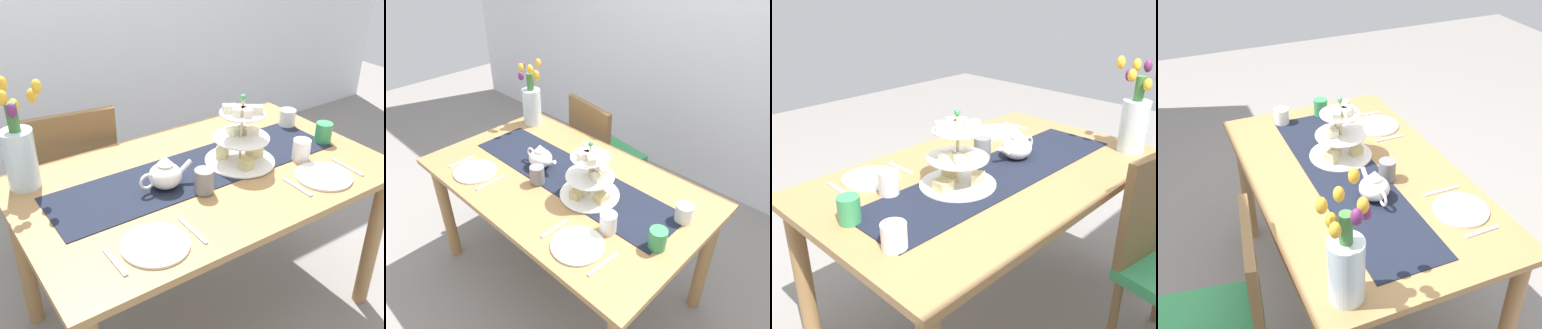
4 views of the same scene
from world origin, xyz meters
TOP-DOWN VIEW (x-y plane):
  - ground_plane at (0.00, 0.00)m, footprint 8.00×8.00m
  - dining_table at (0.00, 0.00)m, footprint 1.52×0.91m
  - chair_left at (-0.33, 0.68)m, footprint 0.48×0.48m
  - table_runner at (0.00, 0.04)m, footprint 1.27×0.33m
  - tiered_cake_stand at (0.19, 0.00)m, footprint 0.30×0.30m
  - teapot at (-0.18, 0.00)m, footprint 0.24×0.13m
  - tulip_vase at (-0.63, 0.32)m, footprint 0.19×0.17m
  - cream_jug at (0.62, 0.16)m, footprint 0.08×0.08m
  - dinner_plate_left at (-0.40, -0.29)m, footprint 0.23×0.23m
  - fork_left at (-0.54, -0.29)m, footprint 0.02×0.15m
  - knife_left at (-0.25, -0.29)m, footprint 0.02×0.17m
  - dinner_plate_right at (0.39, -0.29)m, footprint 0.23×0.23m
  - fork_right at (0.24, -0.29)m, footprint 0.02×0.15m
  - knife_right at (0.53, -0.29)m, footprint 0.02×0.17m
  - mug_grey at (-0.08, -0.11)m, footprint 0.08×0.08m
  - mug_white_text at (0.42, -0.13)m, footprint 0.08×0.08m
  - mug_orange at (0.63, -0.06)m, footprint 0.08×0.08m

SIDE VIEW (x-z plane):
  - ground_plane at x=0.00m, z-range 0.00..0.00m
  - chair_left at x=-0.33m, z-range 0.05..0.96m
  - dining_table at x=0.00m, z-range 0.27..1.03m
  - table_runner at x=0.00m, z-range 0.76..0.76m
  - fork_left at x=-0.54m, z-range 0.76..0.77m
  - knife_left at x=-0.25m, z-range 0.76..0.77m
  - fork_right at x=0.24m, z-range 0.76..0.77m
  - knife_right at x=0.53m, z-range 0.76..0.77m
  - dinner_plate_left at x=-0.40m, z-range 0.76..0.77m
  - dinner_plate_right at x=0.39m, z-range 0.76..0.77m
  - cream_jug at x=0.62m, z-range 0.76..0.85m
  - mug_white_text at x=0.42m, z-range 0.76..0.86m
  - mug_orange at x=0.63m, z-range 0.76..0.86m
  - mug_grey at x=-0.08m, z-range 0.76..0.86m
  - teapot at x=-0.18m, z-range 0.75..0.89m
  - tiered_cake_stand at x=0.19m, z-range 0.71..1.02m
  - tulip_vase at x=-0.63m, z-range 0.70..1.14m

